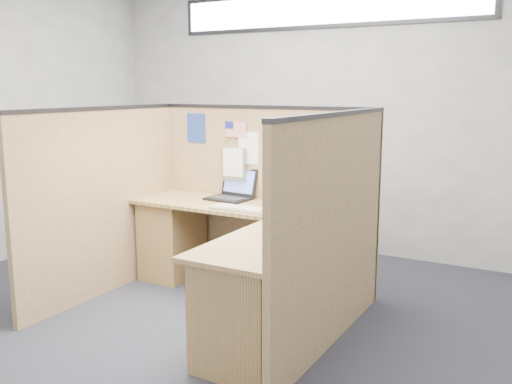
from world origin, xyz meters
The scene contains 14 objects.
floor centered at (0.00, 0.00, 0.00)m, with size 5.00×5.00×0.00m, color #1F202C.
wall_back centered at (0.00, 2.25, 1.40)m, with size 5.00×5.00×0.00m, color gray.
clerestory_window centered at (0.00, 2.23, 2.45)m, with size 3.30×0.04×0.38m.
cubicle_partitions centered at (0.00, 0.43, 0.77)m, with size 2.06×1.83×1.53m.
l_desk centered at (0.18, 0.29, 0.39)m, with size 1.95×1.75×0.73m.
laptop centered at (-0.24, 0.87, 0.79)m, with size 0.38×0.37×0.26m.
keyboard centered at (0.07, 0.48, 0.75)m, with size 0.47×0.16×0.03m.
mouse centered at (0.70, 0.50, 0.75)m, with size 0.10×0.06×0.04m, color silver.
hand_forearm centered at (0.71, 0.37, 0.77)m, with size 0.10×0.37×0.08m.
blue_poster centered at (-0.68, 0.97, 1.32)m, with size 0.19×0.00×0.26m, color navy.
american_flag centered at (-0.28, 0.96, 1.31)m, with size 0.21×0.01×0.36m.
file_holder centered at (-0.26, 0.94, 1.02)m, with size 0.23×0.05×0.29m.
paper_left centered at (-0.11, 0.97, 1.17)m, with size 0.22×0.00×0.28m, color white.
paper_right centered at (0.58, 0.97, 1.02)m, with size 0.22×0.00×0.29m, color white.
Camera 1 is at (2.32, -3.24, 1.68)m, focal length 40.00 mm.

